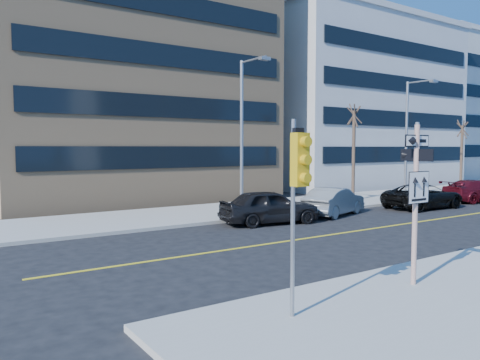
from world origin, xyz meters
TOP-DOWN VIEW (x-y plane):
  - ground at (0.00, 0.00)m, footprint 120.00×120.00m
  - far_sidewalk at (18.00, 12.00)m, footprint 66.00×6.00m
  - road_centerline at (12.00, 4.00)m, footprint 40.00×0.14m
  - sign_pole at (0.00, -2.51)m, footprint 0.92×0.92m
  - traffic_signal at (-4.00, -2.66)m, footprint 0.32×0.45m
  - parked_car_a at (3.30, 7.65)m, footprint 2.75×5.02m
  - parked_car_b at (7.80, 7.90)m, footprint 2.93×4.75m
  - parked_car_c at (14.19, 6.93)m, footprint 2.63×5.30m
  - parked_car_d at (19.98, 6.95)m, footprint 2.83×5.30m
  - streetlight_a at (4.00, 10.76)m, footprint 0.55×2.25m
  - streetlight_b at (18.00, 10.76)m, footprint 0.55×2.25m
  - street_tree_west at (13.00, 11.30)m, footprint 1.80×1.80m
  - street_tree_east at (26.00, 11.60)m, footprint 1.80×1.80m
  - building_brick at (2.00, 25.00)m, footprint 18.00×18.00m
  - building_grey_mid at (24.00, 24.00)m, footprint 20.00×16.00m
  - building_grey_far at (45.00, 27.00)m, footprint 18.00×18.00m

SIDE VIEW (x-z plane):
  - ground at x=0.00m, z-range 0.00..0.00m
  - road_centerline at x=12.00m, z-range 0.00..0.01m
  - far_sidewalk at x=18.00m, z-range 0.00..0.15m
  - parked_car_c at x=14.19m, z-range 0.00..1.44m
  - parked_car_d at x=19.98m, z-range 0.00..1.46m
  - parked_car_b at x=7.80m, z-range 0.00..1.48m
  - parked_car_a at x=3.30m, z-range 0.00..1.62m
  - sign_pole at x=0.00m, z-range 0.41..4.47m
  - traffic_signal at x=-4.00m, z-range 1.03..5.03m
  - streetlight_a at x=4.00m, z-range 0.76..8.76m
  - streetlight_b at x=18.00m, z-range 0.76..8.76m
  - street_tree_east at x=26.00m, z-range 2.07..7.82m
  - street_tree_west at x=13.00m, z-range 2.35..8.70m
  - building_grey_mid at x=24.00m, z-range 0.00..15.00m
  - building_grey_far at x=45.00m, z-range 0.00..16.00m
  - building_brick at x=2.00m, z-range 0.00..18.00m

